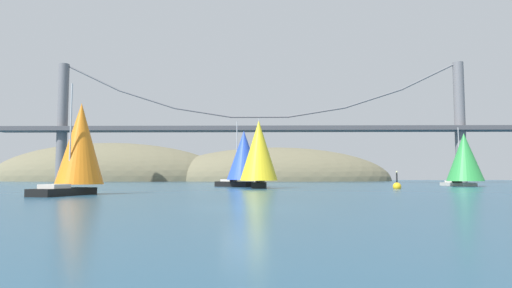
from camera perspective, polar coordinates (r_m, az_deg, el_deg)
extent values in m
plane|color=navy|center=(23.18, -1.41, -8.39)|extent=(360.00, 360.00, 0.00)
ellipsoid|color=#6B664C|center=(158.16, 2.42, -4.89)|extent=(84.44, 44.00, 24.36)
ellipsoid|color=#6B664C|center=(167.72, -18.61, -4.64)|extent=(87.99, 44.00, 27.84)
cylinder|color=slate|center=(131.37, -24.13, 2.57)|extent=(2.80, 2.80, 33.02)
cylinder|color=slate|center=(130.59, 25.24, 2.65)|extent=(2.80, 2.80, 33.02)
cube|color=#47474C|center=(118.82, 0.48, 1.99)|extent=(145.30, 6.00, 1.20)
cylinder|color=slate|center=(130.36, -20.81, 8.21)|extent=(15.83, 0.50, 7.97)
cylinder|color=slate|center=(124.25, -14.15, 5.73)|extent=(15.77, 0.50, 5.49)
cylinder|color=slate|center=(120.54, -6.98, 4.12)|extent=(15.69, 0.50, 3.00)
cylinder|color=slate|center=(119.23, 0.48, 3.58)|extent=(15.61, 0.50, 0.50)
cylinder|color=slate|center=(120.30, 7.95, 4.15)|extent=(15.69, 0.50, 3.00)
cylinder|color=slate|center=(123.78, 15.17, 5.78)|extent=(15.77, 0.50, 5.49)
cylinder|color=slate|center=(129.68, 21.88, 8.31)|extent=(15.83, 0.50, 7.97)
cube|color=black|center=(70.34, -2.97, -5.30)|extent=(6.61, 6.31, 0.84)
cube|color=beige|center=(71.30, -3.69, -4.80)|extent=(2.65, 2.60, 0.36)
cylinder|color=#B2B2B7|center=(69.91, -2.54, -0.98)|extent=(0.14, 0.14, 9.70)
cone|color=blue|center=(68.72, -1.61, -1.48)|extent=(7.64, 7.64, 7.78)
cube|color=#B7B2A8|center=(84.04, 25.00, -4.82)|extent=(2.84, 8.59, 0.59)
cube|color=beige|center=(85.41, 24.53, -4.51)|extent=(2.00, 2.80, 0.36)
cylinder|color=#B2B2B7|center=(83.36, 25.15, -1.31)|extent=(0.14, 0.14, 9.65)
cone|color=green|center=(81.67, 25.75, -1.55)|extent=(6.26, 6.26, 8.14)
cube|color=black|center=(41.58, -23.98, -5.77)|extent=(3.53, 7.08, 0.64)
cube|color=beige|center=(40.60, -25.00, -5.07)|extent=(2.06, 2.46, 0.36)
cylinder|color=#B2B2B7|center=(42.26, -23.22, 1.06)|extent=(0.14, 0.14, 9.41)
cone|color=orange|center=(43.42, -22.09, 0.08)|extent=(5.10, 5.10, 7.58)
cube|color=black|center=(62.87, 0.45, -5.44)|extent=(2.19, 7.97, 0.80)
cube|color=beige|center=(64.29, 0.48, -4.90)|extent=(1.59, 2.57, 0.36)
cylinder|color=#B2B2B7|center=(62.18, 0.42, -0.83)|extent=(0.14, 0.14, 9.22)
cone|color=yellow|center=(60.43, 0.37, -0.84)|extent=(5.38, 5.38, 8.40)
sphere|color=gold|center=(61.74, 18.06, -5.34)|extent=(1.10, 1.10, 1.10)
cylinder|color=black|center=(61.72, 18.04, -4.37)|extent=(0.20, 0.20, 1.60)
sphere|color=#F2EA99|center=(61.72, 18.02, -3.52)|extent=(0.24, 0.24, 0.24)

